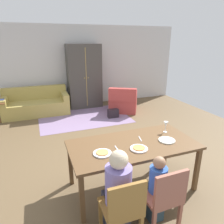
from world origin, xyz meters
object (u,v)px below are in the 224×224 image
at_px(dining_table, 133,148).
at_px(person_child, 156,190).
at_px(plate_near_man, 102,153).
at_px(book_lower, 0,101).
at_px(dining_chair_child, 164,195).
at_px(armchair, 123,102).
at_px(couch, 36,105).
at_px(plate_near_child, 139,149).
at_px(dining_chair_man, 123,207).
at_px(wine_glass, 166,125).
at_px(handbag, 113,113).
at_px(book_upper, 0,100).
at_px(plate_near_woman, 167,140).
at_px(person_man, 117,195).
at_px(armoire, 84,76).

xyz_separation_m(dining_table, person_child, (-0.00, -0.66, -0.26)).
distance_m(plate_near_man, book_lower, 4.36).
relative_size(dining_chair_child, armchair, 0.75).
relative_size(dining_chair_child, couch, 0.45).
bearing_deg(plate_near_child, dining_table, 90.00).
relative_size(dining_chair_man, dining_chair_child, 1.00).
xyz_separation_m(plate_near_man, plate_near_child, (0.52, -0.06, 0.00)).
bearing_deg(couch, wine_glass, -63.72).
distance_m(plate_near_child, armchair, 3.92).
bearing_deg(handbag, wine_glass, -93.22).
xyz_separation_m(book_lower, book_upper, (-0.01, -0.00, 0.03)).
distance_m(dining_table, plate_near_man, 0.54).
bearing_deg(dining_chair_child, dining_chair_man, -180.00).
bearing_deg(dining_table, plate_near_woman, -10.94).
bearing_deg(dining_table, wine_glass, 14.89).
xyz_separation_m(couch, book_lower, (-0.93, -0.29, 0.29)).
relative_size(couch, book_lower, 8.82).
height_order(plate_near_child, dining_chair_child, dining_chair_child).
xyz_separation_m(wine_glass, book_lower, (-2.90, 3.70, -0.30)).
distance_m(dining_chair_man, couch, 5.07).
xyz_separation_m(dining_table, dining_chair_child, (0.00, -0.83, -0.20)).
distance_m(plate_near_woman, person_child, 0.83).
xyz_separation_m(couch, handbag, (2.13, -1.16, -0.17)).
xyz_separation_m(plate_near_child, book_upper, (-2.23, 4.06, -0.15)).
distance_m(plate_near_man, plate_near_child, 0.52).
xyz_separation_m(plate_near_child, couch, (-1.30, 4.35, -0.47)).
bearing_deg(plate_near_woman, dining_chair_man, -144.91).
relative_size(dining_table, book_upper, 8.55).
bearing_deg(armchair, couch, 165.12).
bearing_deg(armchair, person_man, -114.48).
distance_m(dining_table, person_child, 0.71).
relative_size(armoire, book_upper, 9.55).
bearing_deg(armoire, plate_near_child, -94.06).
bearing_deg(armchair, plate_near_woman, -103.29).
distance_m(plate_near_woman, armchair, 3.69).
height_order(couch, handbag, couch).
height_order(plate_near_man, person_man, person_man).
xyz_separation_m(armchair, book_upper, (-3.59, 0.42, 0.30)).
bearing_deg(plate_near_woman, plate_near_child, -171.21).
bearing_deg(dining_chair_man, wine_glass, 40.12).
bearing_deg(dining_chair_man, handbag, 70.58).
height_order(book_upper, handbag, book_upper).
distance_m(person_child, book_upper, 5.06).
distance_m(plate_near_woman, couch, 4.67).
bearing_deg(armchair, armoire, 137.80).
bearing_deg(armoire, book_upper, -168.45).
relative_size(dining_table, person_child, 2.03).
bearing_deg(wine_glass, armoire, 94.75).
bearing_deg(plate_near_man, plate_near_woman, 1.11).
bearing_deg(plate_near_woman, book_lower, 124.54).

